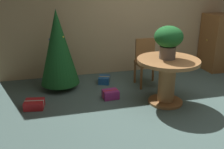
# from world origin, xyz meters

# --- Properties ---
(ground_plane) EXTENTS (6.60, 6.60, 0.00)m
(ground_plane) POSITION_xyz_m (0.00, 0.00, 0.00)
(ground_plane) COLOR #4C6660
(back_wall_panel) EXTENTS (6.00, 0.10, 2.60)m
(back_wall_panel) POSITION_xyz_m (0.00, 2.20, 1.30)
(back_wall_panel) COLOR tan
(back_wall_panel) RESTS_ON ground_plane
(round_dining_table) EXTENTS (1.00, 1.00, 0.76)m
(round_dining_table) POSITION_xyz_m (-0.13, 0.42, 0.50)
(round_dining_table) COLOR #9E6B3D
(round_dining_table) RESTS_ON ground_plane
(flower_vase) EXTENTS (0.45, 0.45, 0.52)m
(flower_vase) POSITION_xyz_m (-0.14, 0.45, 1.08)
(flower_vase) COLOR #665B51
(flower_vase) RESTS_ON round_dining_table
(wooden_chair_far) EXTENTS (0.44, 0.40, 0.90)m
(wooden_chair_far) POSITION_xyz_m (-0.13, 1.31, 0.51)
(wooden_chair_far) COLOR brown
(wooden_chair_far) RESTS_ON ground_plane
(holiday_tree) EXTENTS (0.72, 0.72, 1.49)m
(holiday_tree) POSITION_xyz_m (-1.79, 1.50, 0.80)
(holiday_tree) COLOR brown
(holiday_tree) RESTS_ON ground_plane
(gift_box_purple) EXTENTS (0.28, 0.23, 0.15)m
(gift_box_purple) POSITION_xyz_m (-0.98, 0.81, 0.07)
(gift_box_purple) COLOR #9E287A
(gift_box_purple) RESTS_ON ground_plane
(gift_box_blue) EXTENTS (0.29, 0.32, 0.14)m
(gift_box_blue) POSITION_xyz_m (-0.93, 1.55, 0.07)
(gift_box_blue) COLOR #1E569E
(gift_box_blue) RESTS_ON ground_plane
(gift_box_red) EXTENTS (0.34, 0.30, 0.13)m
(gift_box_red) POSITION_xyz_m (-2.26, 0.76, 0.06)
(gift_box_red) COLOR red
(gift_box_red) RESTS_ON ground_plane
(wooden_cabinet) EXTENTS (0.52, 0.65, 1.27)m
(wooden_cabinet) POSITION_xyz_m (1.75, 1.79, 0.63)
(wooden_cabinet) COLOR brown
(wooden_cabinet) RESTS_ON ground_plane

